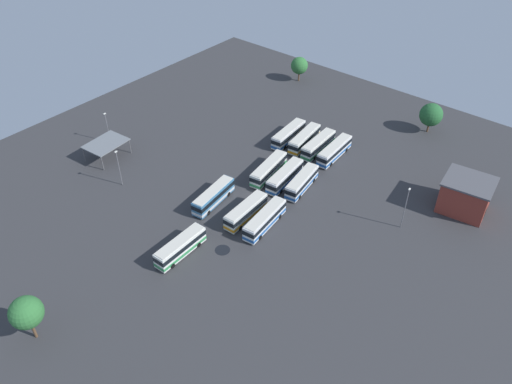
% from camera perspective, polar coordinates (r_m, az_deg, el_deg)
% --- Properties ---
extents(ground_plane, '(119.82, 119.82, 0.00)m').
position_cam_1_polar(ground_plane, '(103.12, 0.27, -0.45)').
color(ground_plane, '#333335').
extents(bus_row0_slot2, '(10.64, 2.83, 3.36)m').
position_cam_1_polar(bus_row0_slot2, '(90.59, -8.43, -6.08)').
color(bus_row0_slot2, silver).
rests_on(bus_row0_slot2, ground_plane).
extents(bus_row1_slot0, '(11.47, 3.75, 3.36)m').
position_cam_1_polar(bus_row1_slot0, '(94.98, 1.00, -3.07)').
color(bus_row1_slot0, silver).
rests_on(bus_row1_slot0, ground_plane).
extents(bus_row1_slot1, '(10.61, 3.02, 3.36)m').
position_cam_1_polar(bus_row1_slot1, '(96.76, -1.13, -2.15)').
color(bus_row1_slot1, silver).
rests_on(bus_row1_slot1, ground_plane).
extents(bus_row1_slot3, '(11.22, 3.93, 3.36)m').
position_cam_1_polar(bus_row1_slot3, '(100.58, -4.76, -0.47)').
color(bus_row1_slot3, teal).
rests_on(bus_row1_slot3, ground_plane).
extents(bus_row2_slot0, '(10.63, 4.04, 3.36)m').
position_cam_1_polar(bus_row2_slot0, '(104.33, 5.14, 1.13)').
color(bus_row2_slot0, silver).
rests_on(bus_row2_slot0, ground_plane).
extents(bus_row2_slot1, '(11.22, 3.69, 3.36)m').
position_cam_1_polar(bus_row2_slot1, '(105.64, 3.24, 1.77)').
color(bus_row2_slot1, silver).
rests_on(bus_row2_slot1, ground_plane).
extents(bus_row2_slot2, '(11.62, 4.15, 3.36)m').
position_cam_1_polar(bus_row2_slot2, '(107.54, 1.42, 2.57)').
color(bus_row2_slot2, silver).
rests_on(bus_row2_slot2, ground_plane).
extents(bus_row3_slot0, '(11.45, 3.16, 3.36)m').
position_cam_1_polar(bus_row3_slot0, '(114.62, 8.75, 4.60)').
color(bus_row3_slot0, silver).
rests_on(bus_row3_slot0, ground_plane).
extents(bus_row3_slot1, '(11.08, 3.09, 3.36)m').
position_cam_1_polar(bus_row3_slot1, '(116.17, 6.97, 5.28)').
color(bus_row3_slot1, silver).
rests_on(bus_row3_slot1, ground_plane).
extents(bus_row3_slot2, '(11.20, 3.82, 3.36)m').
position_cam_1_polar(bus_row3_slot2, '(117.86, 5.43, 5.93)').
color(bus_row3_slot2, silver).
rests_on(bus_row3_slot2, ground_plane).
extents(bus_row3_slot3, '(11.31, 3.44, 3.36)m').
position_cam_1_polar(bus_row3_slot3, '(119.21, 3.66, 6.44)').
color(bus_row3_slot3, silver).
rests_on(bus_row3_slot3, ground_plane).
extents(depot_building, '(9.29, 10.05, 6.85)m').
position_cam_1_polar(depot_building, '(105.82, 22.35, -0.31)').
color(depot_building, maroon).
rests_on(depot_building, ground_plane).
extents(maintenance_shelter, '(9.20, 7.19, 3.69)m').
position_cam_1_polar(maintenance_shelter, '(117.20, -16.41, 5.20)').
color(maintenance_shelter, slate).
rests_on(maintenance_shelter, ground_plane).
extents(lamp_post_near_entrance, '(0.56, 0.28, 8.30)m').
position_cam_1_polar(lamp_post_near_entrance, '(107.04, -15.05, 2.74)').
color(lamp_post_near_entrance, slate).
rests_on(lamp_post_near_entrance, ground_plane).
extents(lamp_post_mid_lot, '(0.56, 0.28, 7.62)m').
position_cam_1_polar(lamp_post_mid_lot, '(122.05, -16.26, 7.04)').
color(lamp_post_mid_lot, slate).
rests_on(lamp_post_mid_lot, ground_plane).
extents(lamp_post_far_corner, '(0.56, 0.28, 9.14)m').
position_cam_1_polar(lamp_post_far_corner, '(96.61, 16.31, -1.59)').
color(lamp_post_far_corner, slate).
rests_on(lamp_post_far_corner, ground_plane).
extents(tree_south_edge, '(5.42, 5.42, 7.32)m').
position_cam_1_polar(tree_south_edge, '(127.87, 18.95, 8.15)').
color(tree_south_edge, brown).
rests_on(tree_south_edge, ground_plane).
extents(tree_northeast, '(4.96, 4.96, 8.11)m').
position_cam_1_polar(tree_northeast, '(82.08, -24.25, -12.17)').
color(tree_northeast, brown).
rests_on(tree_northeast, ground_plane).
extents(tree_north_edge, '(4.71, 4.71, 6.90)m').
position_cam_1_polar(tree_north_edge, '(145.94, 4.86, 13.87)').
color(tree_north_edge, brown).
rests_on(tree_north_edge, ground_plane).
extents(puddle_centre_drain, '(2.50, 2.50, 0.01)m').
position_cam_1_polar(puddle_centre_drain, '(118.18, 3.90, 5.09)').
color(puddle_centre_drain, black).
rests_on(puddle_centre_drain, ground_plane).
extents(puddle_near_shelter, '(2.76, 2.76, 0.01)m').
position_cam_1_polar(puddle_near_shelter, '(91.79, -3.77, -6.48)').
color(puddle_near_shelter, black).
rests_on(puddle_near_shelter, ground_plane).
extents(puddle_front_lane, '(1.62, 1.62, 0.01)m').
position_cam_1_polar(puddle_front_lane, '(102.74, -0.15, -0.62)').
color(puddle_front_lane, black).
rests_on(puddle_front_lane, ground_plane).
extents(puddle_between_rows, '(1.58, 1.58, 0.01)m').
position_cam_1_polar(puddle_between_rows, '(100.91, 2.44, -1.50)').
color(puddle_between_rows, black).
rests_on(puddle_between_rows, ground_plane).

